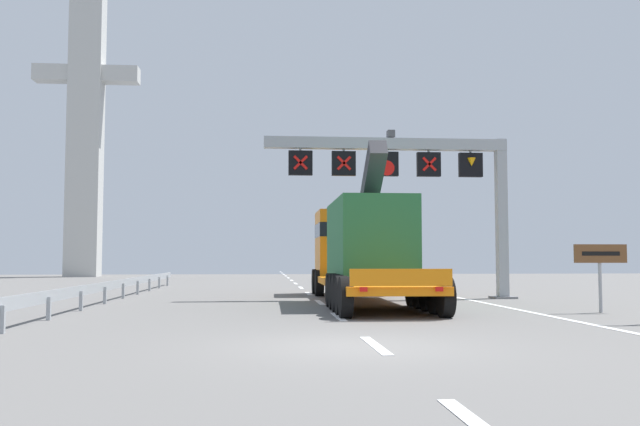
# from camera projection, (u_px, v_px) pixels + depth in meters

# --- Properties ---
(ground) EXTENTS (112.00, 112.00, 0.00)m
(ground) POSITION_uv_depth(u_px,v_px,m) (354.00, 346.00, 12.24)
(ground) COLOR slate
(lane_markings) EXTENTS (0.20, 75.58, 0.01)m
(lane_markings) POSITION_uv_depth(u_px,v_px,m) (296.00, 283.00, 42.58)
(lane_markings) COLOR silver
(lane_markings) RESTS_ON ground
(edge_line_right) EXTENTS (0.20, 63.00, 0.01)m
(edge_line_right) POSITION_uv_depth(u_px,v_px,m) (479.00, 302.00, 24.69)
(edge_line_right) COLOR silver
(edge_line_right) RESTS_ON ground
(overhead_lane_gantry) EXTENTS (9.95, 0.90, 6.66)m
(overhead_lane_gantry) POSITION_uv_depth(u_px,v_px,m) (417.00, 170.00, 26.94)
(overhead_lane_gantry) COLOR #9EA0A5
(overhead_lane_gantry) RESTS_ON ground
(heavy_haul_truck_orange) EXTENTS (3.10, 14.08, 5.30)m
(heavy_haul_truck_orange) POSITION_uv_depth(u_px,v_px,m) (359.00, 248.00, 25.56)
(heavy_haul_truck_orange) COLOR orange
(heavy_haul_truck_orange) RESTS_ON ground
(tourist_info_sign_brown) EXTENTS (1.60, 0.15, 2.00)m
(tourist_info_sign_brown) POSITION_uv_depth(u_px,v_px,m) (600.00, 260.00, 19.89)
(tourist_info_sign_brown) COLOR #9EA0A5
(tourist_info_sign_brown) RESTS_ON ground
(guardrail_left) EXTENTS (0.13, 31.11, 0.76)m
(guardrail_left) POSITION_uv_depth(u_px,v_px,m) (113.00, 286.00, 25.15)
(guardrail_left) COLOR #999EA3
(guardrail_left) RESTS_ON ground
(bridge_pylon_distant) EXTENTS (9.00, 2.00, 28.62)m
(bridge_pylon_distant) POSITION_uv_depth(u_px,v_px,m) (86.00, 109.00, 59.43)
(bridge_pylon_distant) COLOR #B7B7B2
(bridge_pylon_distant) RESTS_ON ground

